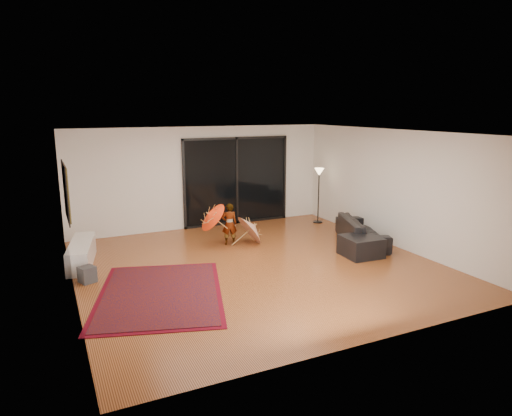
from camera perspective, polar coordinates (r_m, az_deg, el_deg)
floor at (r=9.43m, az=0.21°, el=-7.22°), size 7.00×7.00×0.00m
ceiling at (r=8.90m, az=0.22°, el=9.39°), size 7.00×7.00×0.00m
wall_back at (r=12.28m, az=-6.83°, el=3.79°), size 7.00×0.00×7.00m
wall_front at (r=6.19m, az=14.30°, el=-5.05°), size 7.00×0.00×7.00m
wall_left at (r=8.24m, az=-22.37°, el=-1.29°), size 0.00×7.00×7.00m
wall_right at (r=11.01m, az=16.92°, el=2.35°), size 0.00×7.00×7.00m
sliding_door at (r=12.62m, az=-2.44°, el=3.41°), size 3.06×0.07×2.40m
painting at (r=9.16m, az=-22.66°, el=1.90°), size 0.04×1.28×1.08m
media_console at (r=10.12m, az=-20.97°, el=-5.31°), size 0.73×1.73×0.47m
speaker at (r=9.08m, az=-20.36°, el=-7.80°), size 0.35×0.35×0.30m
persian_rug at (r=8.24m, az=-11.87°, el=-10.40°), size 2.85×3.41×0.02m
sofa at (r=11.19m, az=13.07°, el=-2.80°), size 1.49×2.18×0.59m
ottoman at (r=10.22m, az=12.99°, el=-4.69°), size 0.81×0.81×0.44m
floor_lamp at (r=12.79m, az=7.88°, el=3.51°), size 0.27×0.27×1.54m
child at (r=10.75m, az=-3.35°, el=-2.01°), size 0.41×0.32×0.99m
parasol_orange at (r=10.46m, az=-6.06°, el=-1.12°), size 0.61×0.74×0.84m
parasol_white at (r=10.85m, az=-0.11°, el=-1.82°), size 0.62×0.81×0.92m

